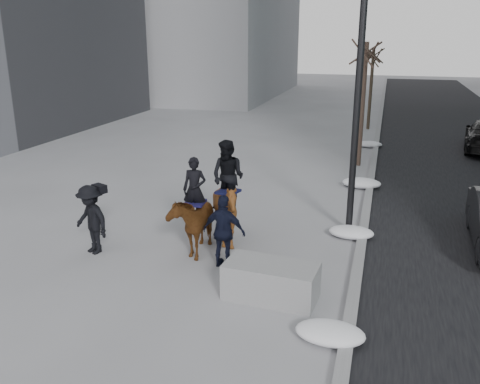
# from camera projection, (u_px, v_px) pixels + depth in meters

# --- Properties ---
(ground) EXTENTS (120.00, 120.00, 0.00)m
(ground) POSITION_uv_depth(u_px,v_px,m) (226.00, 267.00, 11.98)
(ground) COLOR gray
(ground) RESTS_ON ground
(road) EXTENTS (8.00, 90.00, 0.01)m
(road) POSITION_uv_depth(u_px,v_px,m) (480.00, 178.00, 19.30)
(road) COLOR black
(road) RESTS_ON ground
(curb) EXTENTS (0.25, 90.00, 0.12)m
(curb) POSITION_uv_depth(u_px,v_px,m) (372.00, 169.00, 20.34)
(curb) COLOR gray
(curb) RESTS_ON ground
(planter) EXTENTS (1.97, 1.10, 0.76)m
(planter) POSITION_uv_depth(u_px,v_px,m) (271.00, 281.00, 10.50)
(planter) COLOR gray
(planter) RESTS_ON ground
(tree_near) EXTENTS (1.20, 1.20, 5.51)m
(tree_near) POSITION_uv_depth(u_px,v_px,m) (363.00, 99.00, 20.39)
(tree_near) COLOR #3B2C23
(tree_near) RESTS_ON ground
(tree_far) EXTENTS (1.20, 1.20, 4.92)m
(tree_far) POSITION_uv_depth(u_px,v_px,m) (371.00, 86.00, 28.51)
(tree_far) COLOR #33251E
(tree_far) RESTS_ON ground
(mounted_left) EXTENTS (0.99, 1.91, 2.38)m
(mounted_left) POSITION_uv_depth(u_px,v_px,m) (194.00, 217.00, 12.68)
(mounted_left) COLOR #4A230E
(mounted_left) RESTS_ON ground
(mounted_right) EXTENTS (1.81, 1.94, 2.74)m
(mounted_right) POSITION_uv_depth(u_px,v_px,m) (227.00, 205.00, 12.95)
(mounted_right) COLOR #533210
(mounted_right) RESTS_ON ground
(feeder) EXTENTS (1.05, 0.89, 1.75)m
(feeder) POSITION_uv_depth(u_px,v_px,m) (224.00, 232.00, 11.78)
(feeder) COLOR black
(feeder) RESTS_ON ground
(camera_crew) EXTENTS (1.30, 1.05, 1.75)m
(camera_crew) POSITION_uv_depth(u_px,v_px,m) (91.00, 219.00, 12.54)
(camera_crew) COLOR black
(camera_crew) RESTS_ON ground
(lamppost) EXTENTS (0.25, 1.95, 9.09)m
(lamppost) POSITION_uv_depth(u_px,v_px,m) (362.00, 45.00, 12.81)
(lamppost) COLOR black
(lamppost) RESTS_ON ground
(snow_piles) EXTENTS (1.37, 17.61, 0.35)m
(snow_piles) POSITION_uv_depth(u_px,v_px,m) (358.00, 201.00, 16.21)
(snow_piles) COLOR white
(snow_piles) RESTS_ON ground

